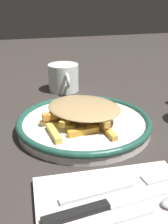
% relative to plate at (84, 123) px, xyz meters
% --- Properties ---
extents(ground_plane, '(2.60, 2.60, 0.00)m').
position_rel_plate_xyz_m(ground_plane, '(0.00, 0.00, -0.01)').
color(ground_plane, '#332D2A').
extents(plate, '(0.29, 0.29, 0.03)m').
position_rel_plate_xyz_m(plate, '(0.00, 0.00, 0.00)').
color(plate, silver).
rests_on(plate, ground_plane).
extents(fries_heap, '(0.21, 0.20, 0.04)m').
position_rel_plate_xyz_m(fries_heap, '(0.00, -0.00, 0.03)').
color(fries_heap, '#C78E3D').
rests_on(fries_heap, plate).
extents(napkin, '(0.18, 0.23, 0.01)m').
position_rel_plate_xyz_m(napkin, '(0.24, -0.02, -0.01)').
color(napkin, silver).
rests_on(napkin, ground_plane).
extents(fork, '(0.03, 0.18, 0.01)m').
position_rel_plate_xyz_m(fork, '(0.21, -0.01, -0.00)').
color(fork, silver).
rests_on(fork, napkin).
extents(knife, '(0.04, 0.21, 0.01)m').
position_rel_plate_xyz_m(knife, '(0.25, -0.04, -0.00)').
color(knife, black).
rests_on(knife, napkin).
extents(spoon, '(0.03, 0.15, 0.01)m').
position_rel_plate_xyz_m(spoon, '(0.27, 0.01, 0.00)').
color(spoon, silver).
rests_on(spoon, napkin).
extents(coffee_mug, '(0.11, 0.09, 0.08)m').
position_rel_plate_xyz_m(coffee_mug, '(-0.26, 0.01, 0.03)').
color(coffee_mug, white).
rests_on(coffee_mug, ground_plane).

